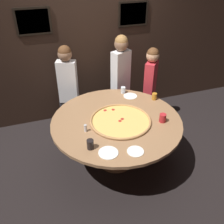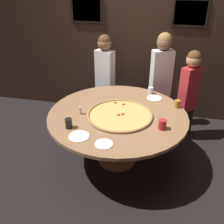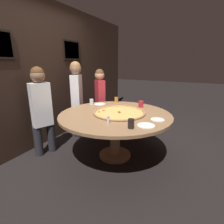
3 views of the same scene
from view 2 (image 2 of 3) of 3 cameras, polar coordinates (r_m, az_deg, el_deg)
The scene contains 15 objects.
ground_plane at distance 3.53m, azimuth 1.16°, elevation -10.78°, with size 24.00×24.00×0.00m, color black.
back_wall at distance 4.26m, azimuth 5.38°, elevation 16.06°, with size 6.40×0.08×2.60m.
dining_table at distance 3.17m, azimuth 1.27°, elevation -2.12°, with size 1.73×1.73×0.74m.
giant_pizza at distance 3.05m, azimuth 1.81°, elevation -0.63°, with size 0.81×0.81×0.03m.
drink_cup_near_right at distance 3.33m, azimuth 14.67°, elevation 1.82°, with size 0.07×0.07×0.10m, color #BC7A23.
drink_cup_far_left at distance 2.84m, azimuth -9.89°, elevation -2.57°, with size 0.08×0.08×0.12m, color black.
drink_cup_beside_pizza at distance 3.64m, azimuth 8.80°, elevation 4.87°, with size 0.07×0.07×0.10m, color silver.
drink_cup_near_left at distance 2.83m, azimuth 11.42°, elevation -2.81°, with size 0.09×0.09×0.11m, color #B22328.
white_plate_far_back at distance 2.57m, azimuth -1.87°, elevation -7.32°, with size 0.19×0.19×0.01m, color white.
white_plate_near_front at distance 2.70m, azimuth -7.54°, elevation -5.50°, with size 0.23×0.23×0.01m, color white.
white_plate_left_side at distance 3.53m, azimuth 9.64°, elevation 3.17°, with size 0.21×0.21×0.01m, color white.
condiment_shaker at distance 3.10m, azimuth -7.28°, elevation 0.35°, with size 0.04×0.04×0.10m.
diner_side_left at distance 3.78m, azimuth 17.12°, elevation 4.61°, with size 0.32×0.34×1.37m.
diner_centre_back at distance 4.14m, azimuth -1.62°, elevation 8.80°, with size 0.38×0.26×1.45m.
diner_far_left at distance 4.01m, azimuth 11.15°, elevation 8.15°, with size 0.40×0.28×1.52m.
Camera 2 is at (0.51, -2.65, 2.28)m, focal length 40.00 mm.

